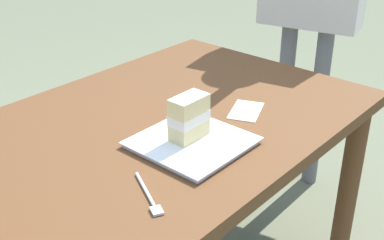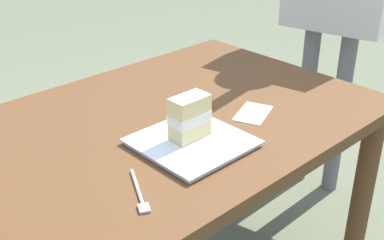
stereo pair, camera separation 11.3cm
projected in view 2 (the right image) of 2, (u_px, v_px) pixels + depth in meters
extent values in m
cylinder|color=brown|center=(362.00, 195.00, 1.74)|extent=(0.07, 0.07, 0.64)
cylinder|color=brown|center=(212.00, 125.00, 2.22)|extent=(0.07, 0.07, 0.64)
cube|color=brown|center=(159.00, 127.00, 1.46)|extent=(1.31, 0.85, 0.04)
cube|color=white|center=(192.00, 143.00, 1.32)|extent=(0.26, 0.26, 0.01)
cube|color=white|center=(192.00, 141.00, 1.32)|extent=(0.27, 0.27, 0.00)
cube|color=#EAD18C|center=(190.00, 130.00, 1.32)|extent=(0.10, 0.06, 0.04)
cube|color=white|center=(190.00, 118.00, 1.30)|extent=(0.11, 0.06, 0.03)
sphere|color=#B21923|center=(178.00, 118.00, 1.31)|extent=(0.01, 0.01, 0.01)
sphere|color=#B21923|center=(189.00, 112.00, 1.34)|extent=(0.01, 0.01, 0.01)
sphere|color=#B21923|center=(189.00, 112.00, 1.33)|extent=(0.01, 0.01, 0.01)
cube|color=#EAD18C|center=(190.00, 105.00, 1.29)|extent=(0.10, 0.06, 0.04)
cube|color=white|center=(190.00, 97.00, 1.28)|extent=(0.10, 0.06, 0.00)
cylinder|color=silver|center=(137.00, 186.00, 1.15)|extent=(0.07, 0.13, 0.01)
cube|color=silver|center=(144.00, 208.00, 1.07)|extent=(0.04, 0.04, 0.01)
cube|color=white|center=(253.00, 113.00, 1.49)|extent=(0.16, 0.13, 0.00)
cylinder|color=slate|center=(305.00, 107.00, 2.26)|extent=(0.07, 0.07, 0.75)
cylinder|color=slate|center=(339.00, 115.00, 2.18)|extent=(0.07, 0.07, 0.75)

